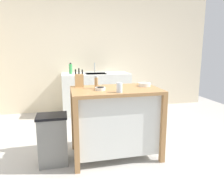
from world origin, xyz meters
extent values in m
plane|color=#ADA8A0|center=(0.00, 0.00, 0.00)|extent=(6.79, 6.79, 0.00)
cube|color=beige|center=(0.00, 2.39, 1.30)|extent=(5.79, 0.10, 2.60)
cube|color=#9E7042|center=(0.05, 0.09, 0.89)|extent=(1.12, 0.67, 0.04)
cube|color=silver|center=(0.05, 0.09, 0.49)|extent=(1.02, 0.57, 0.77)
cube|color=#9E7042|center=(-0.48, -0.22, 0.44)|extent=(0.06, 0.06, 0.87)
cube|color=#9E7042|center=(0.58, -0.22, 0.44)|extent=(0.06, 0.06, 0.87)
cube|color=#9E7042|center=(-0.48, 0.40, 0.44)|extent=(0.06, 0.06, 0.87)
cube|color=#9E7042|center=(0.58, 0.40, 0.44)|extent=(0.06, 0.06, 0.87)
cube|color=tan|center=(-0.39, 0.33, 1.00)|extent=(0.11, 0.09, 0.17)
cylinder|color=black|center=(-0.44, 0.33, 1.11)|extent=(0.02, 0.02, 0.06)
cylinder|color=black|center=(-0.39, 0.33, 1.12)|extent=(0.02, 0.02, 0.08)
cylinder|color=black|center=(-0.35, 0.33, 1.11)|extent=(0.02, 0.02, 0.06)
cylinder|color=silver|center=(0.47, 0.16, 0.93)|extent=(0.16, 0.16, 0.05)
cylinder|color=gray|center=(0.47, 0.16, 0.95)|extent=(0.13, 0.13, 0.01)
cylinder|color=silver|center=(-0.16, 0.03, 0.93)|extent=(0.13, 0.13, 0.04)
cylinder|color=gray|center=(-0.16, 0.03, 0.94)|extent=(0.10, 0.10, 0.01)
cylinder|color=silver|center=(0.03, -0.15, 0.97)|extent=(0.07, 0.07, 0.11)
cylinder|color=#AD7F4C|center=(-0.19, 0.14, 0.98)|extent=(0.04, 0.04, 0.14)
sphere|color=#99999E|center=(-0.19, 0.14, 1.06)|extent=(0.03, 0.03, 0.03)
cube|color=slate|center=(-0.75, 0.05, 0.30)|extent=(0.34, 0.26, 0.60)
cube|color=black|center=(-0.75, 0.05, 0.61)|extent=(0.36, 0.28, 0.03)
cube|color=silver|center=(0.09, 2.04, 0.44)|extent=(1.45, 0.60, 0.88)
cube|color=silver|center=(0.09, 2.02, 0.87)|extent=(0.44, 0.36, 0.03)
cylinder|color=#B7BCC1|center=(0.09, 2.18, 0.99)|extent=(0.02, 0.02, 0.22)
cylinder|color=green|center=(-0.44, 2.06, 0.99)|extent=(0.07, 0.07, 0.21)
cylinder|color=black|center=(-0.44, 2.06, 1.10)|extent=(0.04, 0.04, 0.02)
camera|label=1|loc=(-0.60, -2.47, 1.41)|focal=33.87mm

